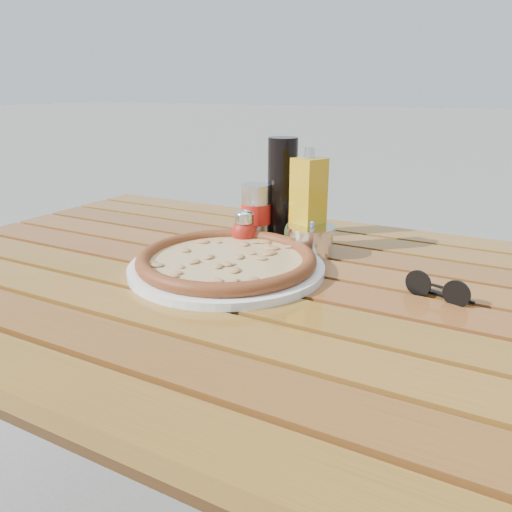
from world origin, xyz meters
The scene contains 10 objects.
table centered at (0.00, 0.00, 0.67)m, with size 1.40×0.90×0.75m.
plate centered at (-0.05, 0.00, 0.76)m, with size 0.36×0.36×0.01m, color white.
pizza centered at (-0.05, 0.00, 0.77)m, with size 0.40×0.40×0.03m.
pepper_shaker centered at (-0.09, 0.14, 0.79)m, with size 0.06×0.06×0.08m.
oregano_shaker centered at (0.00, 0.20, 0.79)m, with size 0.07×0.07×0.08m.
dark_bottle centered at (-0.06, 0.26, 0.86)m, with size 0.07×0.07×0.22m, color black.
soda_can centered at (-0.11, 0.22, 0.81)m, with size 0.08×0.08×0.12m.
olive_oil_cruet centered at (0.03, 0.19, 0.85)m, with size 0.07×0.07×0.21m.
parmesan_tin centered at (0.05, 0.16, 0.78)m, with size 0.11×0.11×0.07m.
sunglasses centered at (0.31, 0.05, 0.77)m, with size 0.11×0.05×0.04m.
Camera 1 is at (0.41, -0.74, 1.07)m, focal length 35.00 mm.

